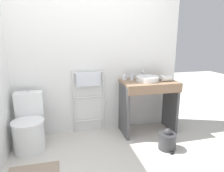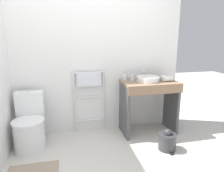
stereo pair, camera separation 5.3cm
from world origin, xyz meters
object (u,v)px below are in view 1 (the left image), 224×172
sink_basin (147,79)px  trash_bin (167,140)px  cup_near_edge (132,77)px  towel_radiator (88,87)px  cup_near_wall (125,77)px  toilet (29,128)px  hair_dryer (167,78)px

sink_basin → trash_bin: (0.07, -0.57, -0.75)m
sink_basin → cup_near_edge: size_ratio=4.03×
towel_radiator → sink_basin: bearing=-13.8°
cup_near_wall → cup_near_edge: same height
toilet → cup_near_edge: size_ratio=8.75×
sink_basin → cup_near_wall: cup_near_wall is taller
hair_dryer → trash_bin: hair_dryer is taller
cup_near_wall → cup_near_edge: (0.11, -0.04, -0.00)m
sink_basin → hair_dryer: size_ratio=1.78×
cup_near_wall → trash_bin: 1.11m
toilet → sink_basin: sink_basin is taller
cup_near_edge → sink_basin: bearing=-29.3°
towel_radiator → sink_basin: size_ratio=2.86×
towel_radiator → hair_dryer: (1.17, -0.28, 0.14)m
towel_radiator → hair_dryer: towel_radiator is taller
towel_radiator → cup_near_wall: bearing=-6.1°
sink_basin → cup_near_wall: size_ratio=3.99×
towel_radiator → sink_basin: 0.92m
towel_radiator → toilet: bearing=-160.1°
cup_near_edge → trash_bin: 1.05m
cup_near_wall → cup_near_edge: 0.12m
cup_near_edge → cup_near_wall: bearing=160.5°
cup_near_edge → trash_bin: (0.28, -0.68, -0.75)m
sink_basin → cup_near_wall: 0.35m
cup_near_edge → hair_dryer: cup_near_edge is taller
cup_near_edge → trash_bin: size_ratio=0.29×
towel_radiator → cup_near_edge: towel_radiator is taller
toilet → cup_near_wall: bearing=10.0°
cup_near_wall → hair_dryer: (0.60, -0.22, -0.00)m
cup_near_wall → toilet: bearing=-170.0°
cup_near_wall → trash_bin: size_ratio=0.29×
trash_bin → towel_radiator: bearing=140.6°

